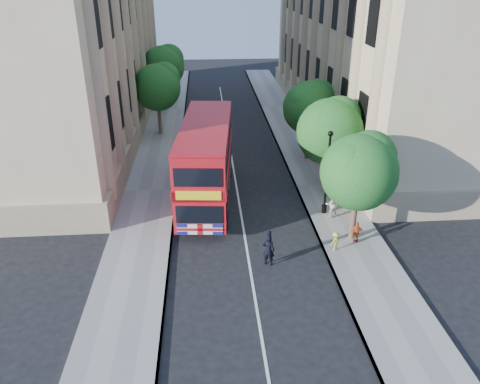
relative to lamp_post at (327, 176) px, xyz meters
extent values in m
plane|color=black|center=(-5.00, -6.00, -2.51)|extent=(120.00, 120.00, 0.00)
cube|color=gray|center=(0.75, 4.00, -2.45)|extent=(3.50, 80.00, 0.12)
cube|color=gray|center=(-10.75, 4.00, -2.45)|extent=(3.50, 80.00, 0.12)
cube|color=tan|center=(8.80, 18.00, 6.49)|extent=(12.00, 38.00, 18.00)
cube|color=tan|center=(-18.80, 18.00, 6.49)|extent=(12.00, 38.00, 18.00)
cylinder|color=#473828|center=(0.80, -3.00, -1.08)|extent=(0.32, 0.32, 2.86)
sphere|color=#194B1C|center=(0.80, -3.00, 1.52)|extent=(4.00, 4.00, 4.00)
sphere|color=#194B1C|center=(1.40, -2.60, 2.17)|extent=(2.80, 2.80, 2.80)
sphere|color=#194B1C|center=(0.30, -3.30, 2.04)|extent=(2.60, 2.60, 2.60)
cylinder|color=#473828|center=(0.80, 3.00, -1.01)|extent=(0.32, 0.32, 2.99)
sphere|color=#194B1C|center=(0.80, 3.00, 1.71)|extent=(4.20, 4.20, 4.20)
sphere|color=#194B1C|center=(1.40, 3.40, 2.39)|extent=(2.94, 2.94, 2.94)
sphere|color=#194B1C|center=(0.30, 2.70, 2.25)|extent=(2.73, 2.73, 2.73)
cylinder|color=#473828|center=(0.80, 9.00, -1.06)|extent=(0.32, 0.32, 2.90)
sphere|color=#194B1C|center=(0.80, 9.00, 1.58)|extent=(4.00, 4.00, 4.00)
sphere|color=#194B1C|center=(1.40, 9.40, 2.24)|extent=(2.80, 2.80, 2.80)
sphere|color=#194B1C|center=(0.30, 8.70, 2.11)|extent=(2.60, 2.60, 2.60)
cylinder|color=#473828|center=(-11.00, 16.00, -1.01)|extent=(0.32, 0.32, 2.99)
sphere|color=#194B1C|center=(-11.00, 16.00, 1.71)|extent=(4.00, 4.00, 4.00)
sphere|color=#194B1C|center=(-10.40, 16.40, 2.39)|extent=(2.80, 2.80, 2.80)
sphere|color=#194B1C|center=(-11.50, 15.70, 2.25)|extent=(2.60, 2.60, 2.60)
cylinder|color=#473828|center=(-11.00, 24.00, -0.93)|extent=(0.32, 0.32, 3.17)
sphere|color=#194B1C|center=(-11.00, 24.00, 1.95)|extent=(4.20, 4.20, 4.20)
sphere|color=#194B1C|center=(-10.40, 24.40, 2.67)|extent=(2.94, 2.94, 2.94)
sphere|color=#194B1C|center=(-11.50, 23.70, 2.53)|extent=(2.73, 2.73, 2.73)
cylinder|color=black|center=(0.00, 0.00, -2.14)|extent=(0.30, 0.30, 0.50)
cylinder|color=black|center=(0.00, 0.00, 0.11)|extent=(0.14, 0.14, 5.00)
sphere|color=black|center=(0.00, 0.00, 2.61)|extent=(0.32, 0.32, 0.32)
cube|color=#A40B12|center=(-6.99, 2.63, 0.22)|extent=(3.74, 10.90, 4.45)
cube|color=black|center=(-6.99, 2.63, -0.76)|extent=(3.74, 10.23, 1.01)
cube|color=black|center=(-6.99, 2.63, 1.37)|extent=(3.74, 10.23, 1.01)
cube|color=yellow|center=(-7.46, -2.70, 0.36)|extent=(2.36, 0.29, 0.51)
cylinder|color=black|center=(-8.59, -1.02, -1.95)|extent=(0.41, 1.15, 1.13)
cylinder|color=black|center=(-6.05, -1.24, -1.95)|extent=(0.41, 1.15, 1.13)
cylinder|color=black|center=(-7.95, 6.27, -1.95)|extent=(0.41, 1.15, 1.13)
cylinder|color=black|center=(-5.41, 6.05, -1.95)|extent=(0.41, 1.15, 1.13)
cube|color=black|center=(-6.78, 4.36, -1.11)|extent=(2.10, 1.90, 2.18)
cube|color=black|center=(-6.76, 3.47, -0.85)|extent=(1.87, 0.13, 0.73)
cube|color=black|center=(-6.81, 6.64, -0.90)|extent=(2.12, 3.35, 2.60)
cube|color=black|center=(-6.80, 6.02, -2.15)|extent=(1.94, 5.01, 0.26)
cylinder|color=black|center=(-7.71, 4.24, -2.09)|extent=(0.24, 0.83, 0.83)
cylinder|color=black|center=(-5.84, 4.27, -2.09)|extent=(0.24, 0.83, 0.83)
cylinder|color=black|center=(-7.76, 7.67, -2.09)|extent=(0.24, 0.83, 0.83)
cylinder|color=black|center=(-5.89, 7.69, -2.09)|extent=(0.24, 0.83, 0.83)
imported|color=black|center=(-4.06, -5.00, -1.67)|extent=(0.72, 0.60, 1.68)
imported|color=beige|center=(0.26, -0.53, -1.53)|extent=(1.03, 0.93, 1.73)
imported|color=#D35225|center=(0.91, -3.43, -1.79)|extent=(0.73, 0.36, 1.19)
imported|color=gold|center=(-0.42, -4.11, -1.87)|extent=(0.77, 0.67, 1.04)
camera|label=1|loc=(-6.98, -24.50, 10.97)|focal=35.00mm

